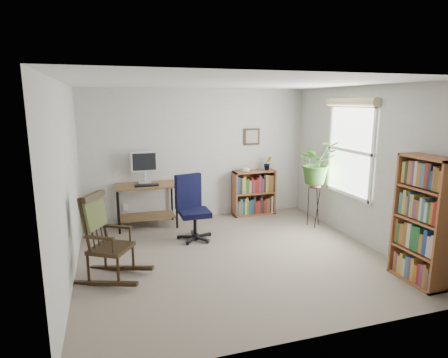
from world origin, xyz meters
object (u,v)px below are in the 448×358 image
object	(u,v)px
office_chair	(195,208)
low_bookshelf	(254,193)
rocking_chair	(110,236)
tall_bookshelf	(422,221)
desk	(147,206)

from	to	relation	value
office_chair	low_bookshelf	world-z (taller)	office_chair
rocking_chair	tall_bookshelf	size ratio (longest dim) A/B	0.71
desk	tall_bookshelf	xyz separation A→B (m)	(2.93, -3.08, 0.40)
desk	office_chair	bearing A→B (deg)	-53.22
desk	rocking_chair	xyz separation A→B (m)	(-0.63, -1.89, 0.17)
office_chair	tall_bookshelf	distance (m)	3.17
desk	rocking_chair	distance (m)	2.00
desk	low_bookshelf	size ratio (longest dim) A/B	1.22
rocking_chair	tall_bookshelf	xyz separation A→B (m)	(3.56, -1.19, 0.22)
desk	low_bookshelf	bearing A→B (deg)	3.33
desk	tall_bookshelf	world-z (taller)	tall_bookshelf
office_chair	tall_bookshelf	bearing A→B (deg)	-59.71
rocking_chair	tall_bookshelf	bearing A→B (deg)	-77.41
desk	low_bookshelf	xyz separation A→B (m)	(2.06, 0.12, 0.05)
tall_bookshelf	rocking_chair	bearing A→B (deg)	161.55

